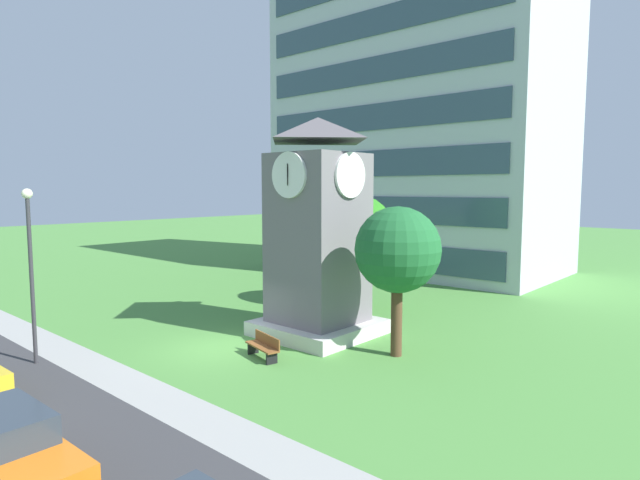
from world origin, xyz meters
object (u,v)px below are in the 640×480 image
tree_near_tower (398,251)px  parked_car_orange (4,453)px  street_lamp (30,257)px  tree_streetside (356,233)px  park_bench (264,346)px  clock_tower (318,240)px

tree_near_tower → parked_car_orange: bearing=-94.7°
street_lamp → tree_streetside: (3.01, 14.84, 0.06)m
street_lamp → parked_car_orange: bearing=-23.5°
tree_near_tower → parked_car_orange: tree_near_tower is taller
tree_near_tower → parked_car_orange: (-1.05, -12.85, -3.11)m
park_bench → tree_near_tower: 6.06m
tree_streetside → park_bench: bearing=-73.3°
park_bench → parked_car_orange: (2.42, -9.33, 0.40)m
clock_tower → park_bench: size_ratio=4.93×
tree_streetside → parked_car_orange: bearing=-74.4°
clock_tower → park_bench: (0.67, -3.75, -3.60)m
street_lamp → tree_streetside: street_lamp is taller
tree_streetside → parked_car_orange: 19.34m
tree_streetside → parked_car_orange: (5.14, -18.39, -3.04)m
clock_tower → tree_near_tower: bearing=-3.2°
tree_near_tower → tree_streetside: tree_streetside is taller
tree_streetside → parked_car_orange: tree_streetside is taller
park_bench → tree_streetside: 10.07m
street_lamp → tree_near_tower: 13.08m
clock_tower → tree_streetside: clock_tower is taller
clock_tower → tree_near_tower: (4.14, -0.23, -0.09)m
clock_tower → park_bench: bearing=-79.9°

